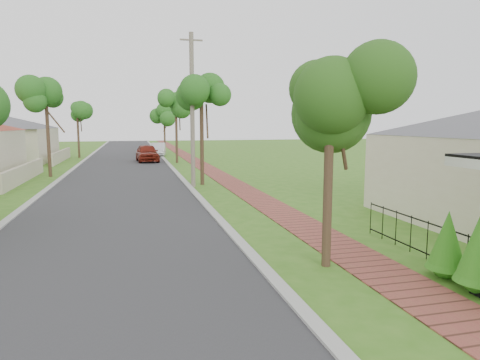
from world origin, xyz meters
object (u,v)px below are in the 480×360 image
object	(u,v)px
near_tree	(330,97)
parked_car_red	(147,153)
utility_pole	(192,110)
parked_car_white	(158,149)

from	to	relation	value
near_tree	parked_car_red	bearing A→B (deg)	96.03
near_tree	utility_pole	bearing A→B (deg)	95.36
parked_car_red	utility_pole	size ratio (longest dim) A/B	0.56
utility_pole	parked_car_red	bearing A→B (deg)	96.59
parked_car_white	utility_pole	world-z (taller)	utility_pole
parked_car_red	utility_pole	xyz separation A→B (m)	(1.90, -16.44, 3.37)
parked_car_red	utility_pole	bearing A→B (deg)	-87.02
parked_car_white	near_tree	world-z (taller)	near_tree
parked_car_white	utility_pole	size ratio (longest dim) A/B	0.51
near_tree	utility_pole	world-z (taller)	utility_pole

